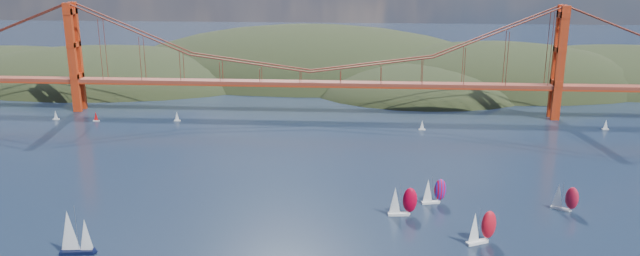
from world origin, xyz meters
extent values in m
ellipsoid|color=black|center=(-140.00, 260.00, -11.20)|extent=(240.00, 140.00, 64.00)
ellipsoid|color=black|center=(-10.00, 300.00, -16.80)|extent=(300.00, 180.00, 96.00)
ellipsoid|color=black|center=(110.00, 270.00, -13.30)|extent=(220.00, 140.00, 76.00)
ellipsoid|color=black|center=(60.00, 240.00, -8.40)|extent=(140.00, 110.00, 48.00)
ellipsoid|color=black|center=(200.00, 290.00, -10.50)|extent=(260.00, 160.00, 60.00)
cube|color=brown|center=(0.00, 180.00, 16.00)|extent=(440.00, 7.00, 1.60)
cube|color=#9B3018|center=(0.00, 180.00, 14.80)|extent=(440.00, 7.00, 0.80)
cube|color=#9B3018|center=(-120.00, 180.00, 27.50)|extent=(4.00, 8.50, 55.00)
cube|color=#9B3018|center=(120.00, 180.00, 27.50)|extent=(4.00, 8.50, 55.00)
cube|color=black|center=(-50.51, 24.36, 0.54)|extent=(9.23, 3.57, 1.08)
cylinder|color=#99999E|center=(-50.06, 24.41, 7.57)|extent=(0.13, 0.13, 12.99)
cone|color=white|center=(-52.12, 24.17, 6.92)|extent=(5.60, 5.60, 11.43)
cone|color=white|center=(-47.83, 24.68, 5.62)|extent=(4.00, 4.00, 9.09)
cube|color=silver|center=(37.94, 56.35, 0.38)|extent=(6.49, 2.33, 0.76)
cylinder|color=#99999E|center=(38.26, 56.38, 5.53)|extent=(0.10, 0.10, 9.54)
cone|color=white|center=(36.80, 56.25, 5.06)|extent=(3.86, 3.86, 8.40)
ellipsoid|color=#AD001F|center=(41.43, 56.66, 5.06)|extent=(4.68, 3.18, 8.01)
cube|color=white|center=(59.09, 38.21, 0.39)|extent=(6.69, 4.50, 0.79)
cylinder|color=#99999E|center=(59.38, 38.35, 5.69)|extent=(0.10, 0.10, 9.82)
cone|color=white|center=(58.03, 37.69, 5.20)|extent=(4.90, 4.90, 8.64)
ellipsoid|color=red|center=(62.33, 39.78, 5.20)|extent=(5.38, 4.59, 8.25)
cube|color=silver|center=(89.70, 64.48, 0.35)|extent=(5.82, 4.35, 0.70)
cylinder|color=#99999E|center=(89.95, 64.33, 5.05)|extent=(0.09, 0.09, 8.70)
cone|color=white|center=(88.80, 65.01, 4.61)|extent=(4.45, 4.45, 7.66)
ellipsoid|color=#B6142C|center=(92.45, 62.85, 4.61)|extent=(4.80, 4.26, 7.31)
cube|color=white|center=(48.89, 66.70, 0.35)|extent=(5.98, 2.90, 0.69)
cylinder|color=#99999E|center=(49.17, 66.77, 5.01)|extent=(0.09, 0.09, 8.64)
cone|color=white|center=(47.88, 66.46, 4.58)|extent=(3.89, 3.89, 7.61)
ellipsoid|color=red|center=(51.98, 67.43, 4.58)|extent=(4.51, 3.40, 7.26)
cube|color=silver|center=(-123.37, 160.14, 0.25)|extent=(3.00, 1.00, 0.50)
cone|color=white|center=(-123.37, 160.14, 2.60)|extent=(2.00, 2.00, 4.20)
cube|color=silver|center=(-102.50, 158.64, 0.25)|extent=(3.00, 1.00, 0.50)
cone|color=red|center=(-102.50, 158.64, 2.60)|extent=(2.00, 2.00, 4.20)
cube|color=silver|center=(-63.52, 161.91, 0.25)|extent=(3.00, 1.00, 0.50)
cone|color=white|center=(-63.52, 161.91, 2.60)|extent=(2.00, 2.00, 4.20)
cube|color=silver|center=(138.35, 160.79, 0.25)|extent=(3.00, 1.00, 0.50)
cone|color=white|center=(138.35, 160.79, 2.60)|extent=(2.00, 2.00, 4.20)
cube|color=silver|center=(53.73, 154.10, 0.25)|extent=(3.00, 1.00, 0.50)
cone|color=white|center=(53.73, 154.10, 2.60)|extent=(2.00, 2.00, 4.20)
camera|label=1|loc=(26.18, -124.47, 79.23)|focal=35.00mm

